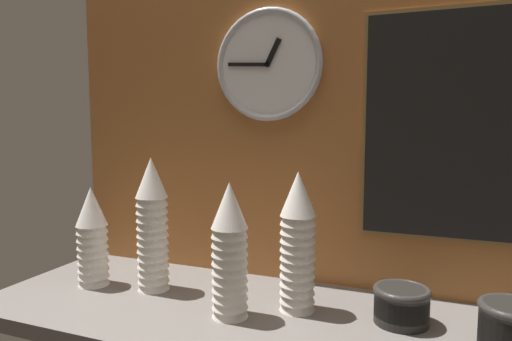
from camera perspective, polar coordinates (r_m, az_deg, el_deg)
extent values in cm
cube|color=slate|center=(121.56, 2.93, -18.31)|extent=(160.00, 56.00, 4.00)
cube|color=#A3602D|center=(136.06, 6.71, 7.88)|extent=(160.00, 3.00, 105.00)
cone|color=white|center=(137.69, -12.70, -12.02)|extent=(9.11, 9.11, 11.44)
cone|color=white|center=(137.02, -12.72, -11.13)|extent=(9.11, 9.11, 11.44)
cone|color=white|center=(136.37, -12.74, -10.23)|extent=(9.11, 9.11, 11.44)
cone|color=white|center=(135.76, -12.76, -9.33)|extent=(9.11, 9.11, 11.44)
cone|color=white|center=(135.19, -12.79, -8.41)|extent=(9.11, 9.11, 11.44)
cone|color=white|center=(134.65, -12.81, -7.49)|extent=(9.11, 9.11, 11.44)
cone|color=white|center=(134.14, -12.83, -6.57)|extent=(9.11, 9.11, 11.44)
cone|color=white|center=(133.68, -12.86, -5.63)|extent=(9.11, 9.11, 11.44)
cone|color=white|center=(133.24, -12.88, -4.69)|extent=(9.11, 9.11, 11.44)
cone|color=white|center=(132.84, -12.90, -3.74)|extent=(9.11, 9.11, 11.44)
cone|color=white|center=(132.48, -12.93, -2.79)|extent=(9.11, 9.11, 11.44)
cone|color=white|center=(132.16, -12.95, -1.83)|extent=(9.11, 9.11, 11.44)
cone|color=white|center=(131.87, -12.97, -0.87)|extent=(9.11, 9.11, 11.44)
cone|color=white|center=(121.14, 5.16, -14.46)|extent=(9.11, 9.11, 11.44)
cone|color=white|center=(120.37, 5.17, -13.46)|extent=(9.11, 9.11, 11.44)
cone|color=white|center=(119.64, 5.18, -12.46)|extent=(9.11, 9.11, 11.44)
cone|color=white|center=(118.94, 5.20, -11.44)|extent=(9.11, 9.11, 11.44)
cone|color=white|center=(118.29, 5.21, -10.40)|extent=(9.11, 9.11, 11.44)
cone|color=white|center=(117.67, 5.22, -9.36)|extent=(9.11, 9.11, 11.44)
cone|color=white|center=(117.09, 5.23, -8.31)|extent=(9.11, 9.11, 11.44)
cone|color=white|center=(116.55, 5.24, -7.24)|extent=(9.11, 9.11, 11.44)
cone|color=white|center=(116.06, 5.25, -6.17)|extent=(9.11, 9.11, 11.44)
cone|color=white|center=(115.60, 5.26, -5.09)|extent=(9.11, 9.11, 11.44)
cone|color=white|center=(115.18, 5.27, -4.00)|extent=(9.11, 9.11, 11.44)
cone|color=white|center=(114.81, 5.28, -2.90)|extent=(9.11, 9.11, 11.44)
cone|color=white|center=(146.20, -19.66, -11.15)|extent=(9.11, 9.11, 11.44)
cone|color=white|center=(145.56, -19.69, -10.31)|extent=(9.11, 9.11, 11.44)
cone|color=white|center=(144.96, -19.72, -9.46)|extent=(9.11, 9.11, 11.44)
cone|color=white|center=(144.39, -19.76, -8.61)|extent=(9.11, 9.11, 11.44)
cone|color=white|center=(143.85, -19.79, -7.74)|extent=(9.11, 9.11, 11.44)
cone|color=white|center=(143.34, -19.82, -6.88)|extent=(9.11, 9.11, 11.44)
cone|color=white|center=(142.86, -19.85, -6.00)|extent=(9.11, 9.11, 11.44)
cone|color=white|center=(142.42, -19.89, -5.12)|extent=(9.11, 9.11, 11.44)
cone|color=white|center=(142.02, -19.92, -4.24)|extent=(9.11, 9.11, 11.44)
cone|color=white|center=(117.25, -3.28, -15.16)|extent=(9.11, 9.11, 11.44)
cone|color=white|center=(116.46, -3.28, -14.14)|extent=(9.11, 9.11, 11.44)
cone|color=white|center=(115.70, -3.29, -13.10)|extent=(9.11, 9.11, 11.44)
cone|color=white|center=(114.98, -3.30, -12.05)|extent=(9.11, 9.11, 11.44)
cone|color=white|center=(114.30, -3.30, -10.98)|extent=(9.11, 9.11, 11.44)
cone|color=white|center=(113.66, -3.31, -9.91)|extent=(9.11, 9.11, 11.44)
cone|color=white|center=(113.07, -3.32, -8.82)|extent=(9.11, 9.11, 11.44)
cone|color=white|center=(112.51, -3.33, -7.72)|extent=(9.11, 9.11, 11.44)
cone|color=white|center=(111.99, -3.33, -6.61)|extent=(9.11, 9.11, 11.44)
cone|color=white|center=(111.52, -3.34, -5.49)|extent=(9.11, 9.11, 11.44)
cone|color=white|center=(111.09, -3.35, -4.36)|extent=(9.11, 9.11, 11.44)
cylinder|color=black|center=(120.08, 17.69, -16.65)|extent=(12.91, 12.91, 4.73)
cylinder|color=black|center=(119.33, 17.72, -15.76)|extent=(12.91, 12.91, 4.73)
cylinder|color=black|center=(118.61, 17.75, -14.87)|extent=(12.91, 12.91, 4.73)
torus|color=#302D2A|center=(118.03, 17.78, -14.12)|extent=(13.58, 13.58, 1.70)
cylinder|color=black|center=(113.90, 29.32, -17.37)|extent=(12.91, 12.91, 4.73)
cylinder|color=black|center=(113.14, 29.37, -16.44)|extent=(12.91, 12.91, 4.73)
cylinder|color=white|center=(138.10, 1.62, 13.04)|extent=(32.33, 1.80, 32.33)
torus|color=#B2B2B7|center=(137.34, 1.50, 13.08)|extent=(33.02, 1.98, 33.02)
cube|color=black|center=(136.75, 2.17, 14.63)|extent=(4.95, 0.60, 7.87)
cube|color=black|center=(139.23, -1.07, 13.11)|extent=(12.64, 0.60, 1.62)
cylinder|color=black|center=(136.89, 1.43, 13.11)|extent=(1.62, 0.60, 1.62)
cube|color=olive|center=(129.41, 22.90, 5.16)|extent=(44.49, 0.60, 61.25)
cube|color=black|center=(128.99, 22.91, 5.16)|extent=(42.09, 1.20, 58.85)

